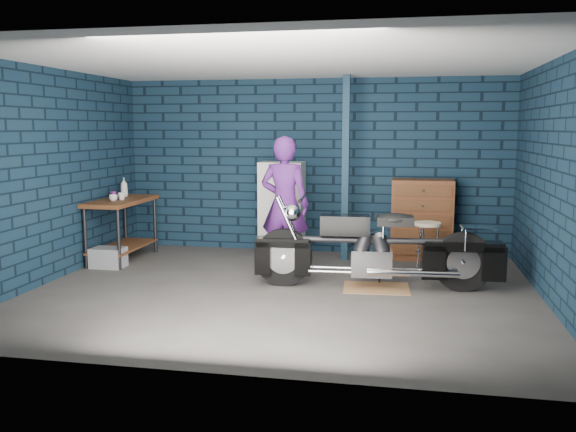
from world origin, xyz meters
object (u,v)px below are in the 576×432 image
workbench (122,230)px  motorcycle (377,243)px  locker (282,208)px  shop_stool (427,247)px  person (285,205)px  storage_bin (108,258)px  tool_chest (422,220)px

workbench → motorcycle: (3.78, -0.92, 0.11)m
motorcycle → locker: locker is taller
workbench → locker: 2.42m
workbench → shop_stool: workbench is taller
person → storage_bin: size_ratio=4.09×
motorcycle → shop_stool: (0.63, 1.06, -0.23)m
shop_stool → tool_chest: bearing=94.3°
workbench → shop_stool: size_ratio=2.08×
person → storage_bin: person is taller
locker → tool_chest: locker is taller
workbench → person: bearing=-5.8°
person → tool_chest: size_ratio=1.55×
locker → shop_stool: 2.35m
person → storage_bin: 2.61m
storage_bin → locker: (2.20, 1.42, 0.57)m
tool_chest → person: bearing=-147.5°
storage_bin → locker: 2.68m
tool_chest → locker: bearing=180.0°
locker → shop_stool: locker is taller
workbench → locker: size_ratio=0.98×
person → shop_stool: (1.90, 0.40, -0.58)m
locker → workbench: bearing=-157.5°
storage_bin → shop_stool: shop_stool is taller
shop_stool → workbench: bearing=-178.2°
person → shop_stool: size_ratio=2.73×
storage_bin → tool_chest: size_ratio=0.38×
motorcycle → tool_chest: (0.57, 1.84, 0.03)m
motorcycle → person: bearing=148.4°
workbench → tool_chest: bearing=12.0°
workbench → person: size_ratio=0.76×
storage_bin → shop_stool: 4.44m
person → shop_stool: person is taller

